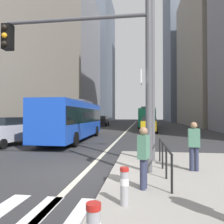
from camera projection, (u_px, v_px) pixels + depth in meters
name	position (u px, v px, depth m)	size (l,w,h in m)	color
ground_plane	(126.00, 132.00, 27.69)	(160.00, 160.00, 0.00)	#303033
lane_centre_line	(130.00, 127.00, 37.60)	(0.20, 80.00, 0.01)	beige
office_tower_left_near	(5.00, 8.00, 28.88)	(13.44, 25.72, 32.56)	gray
office_tower_left_mid	(72.00, 59.00, 56.20)	(10.86, 21.35, 33.02)	gray
office_tower_left_far	(95.00, 60.00, 83.24)	(12.74, 24.16, 46.81)	slate
office_tower_right_mid	(214.00, 53.00, 45.42)	(11.42, 25.35, 30.10)	gray
office_tower_right_far	(187.00, 35.00, 72.72)	(13.87, 23.40, 58.00)	slate
city_bus_blue_oncoming	(74.00, 118.00, 18.04)	(2.89, 11.57, 3.40)	blue
sedan_white_oncoming	(6.00, 131.00, 14.91)	(2.17, 4.36, 1.94)	silver
city_bus_red_receding	(147.00, 117.00, 36.28)	(2.83, 10.88, 3.40)	#198456
car_oncoming_mid	(90.00, 121.00, 39.65)	(2.14, 4.22, 1.94)	#B2A899
car_receding_near	(149.00, 124.00, 26.04)	(2.14, 4.39, 1.94)	gold
car_receding_far	(152.00, 120.00, 46.81)	(2.09, 4.53, 1.94)	silver
car_oncoming_far	(103.00, 121.00, 41.80)	(2.08, 4.26, 1.94)	black
traffic_signal_gantry	(97.00, 59.00, 7.69)	(5.52, 0.65, 6.00)	#515156
street_lamp_post	(152.00, 41.00, 9.31)	(5.50, 0.32, 8.00)	#56565B
bollard_left	(124.00, 184.00, 4.67)	(0.20, 0.20, 0.81)	#99999E
pedestrian_railing	(164.00, 152.00, 7.24)	(0.06, 3.84, 0.98)	black
pedestrian_waiting	(194.00, 144.00, 7.56)	(0.40, 0.28, 1.70)	#2D334C
pedestrian_far	(144.00, 155.00, 5.72)	(0.34, 0.43, 1.62)	#2D334C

